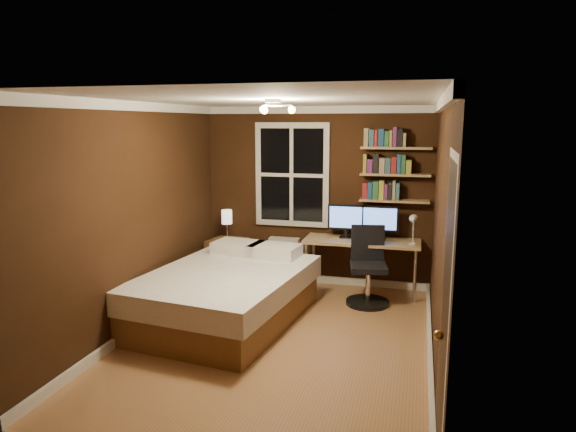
% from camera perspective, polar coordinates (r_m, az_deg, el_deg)
% --- Properties ---
extents(floor, '(4.20, 4.20, 0.00)m').
position_cam_1_polar(floor, '(5.62, -1.23, -13.60)').
color(floor, '#98673D').
rests_on(floor, ground).
extents(wall_back, '(3.20, 0.04, 2.50)m').
position_cam_1_polar(wall_back, '(7.25, 3.21, 2.18)').
color(wall_back, black).
rests_on(wall_back, ground).
extents(wall_left, '(0.04, 4.20, 2.50)m').
position_cam_1_polar(wall_left, '(5.87, -16.51, -0.19)').
color(wall_left, black).
rests_on(wall_left, ground).
extents(wall_right, '(0.04, 4.20, 2.50)m').
position_cam_1_polar(wall_right, '(5.05, 16.48, -1.85)').
color(wall_right, black).
rests_on(wall_right, ground).
extents(ceiling, '(3.20, 4.20, 0.02)m').
position_cam_1_polar(ceiling, '(5.14, -1.35, 12.81)').
color(ceiling, white).
rests_on(ceiling, wall_back).
extents(window, '(1.06, 0.06, 1.46)m').
position_cam_1_polar(window, '(7.25, 0.46, 4.59)').
color(window, silver).
rests_on(window, wall_back).
extents(door, '(0.03, 0.82, 2.05)m').
position_cam_1_polar(door, '(3.62, 16.92, -10.41)').
color(door, black).
rests_on(door, ground).
extents(door_knob, '(0.06, 0.06, 0.06)m').
position_cam_1_polar(door_knob, '(3.35, 16.40, -12.58)').
color(door_knob, gold).
rests_on(door_knob, door).
extents(ceiling_fixture, '(0.44, 0.44, 0.18)m').
position_cam_1_polar(ceiling_fixture, '(5.04, -1.66, 11.71)').
color(ceiling_fixture, beige).
rests_on(ceiling_fixture, ceiling).
extents(bookshelf_lower, '(0.92, 0.22, 0.03)m').
position_cam_1_polar(bookshelf_lower, '(7.00, 11.72, 1.68)').
color(bookshelf_lower, '#A98352').
rests_on(bookshelf_lower, wall_back).
extents(books_row_lower, '(0.48, 0.16, 0.23)m').
position_cam_1_polar(books_row_lower, '(6.98, 11.76, 2.74)').
color(books_row_lower, maroon).
rests_on(books_row_lower, bookshelf_lower).
extents(bookshelf_middle, '(0.92, 0.22, 0.03)m').
position_cam_1_polar(bookshelf_middle, '(6.96, 11.82, 4.53)').
color(bookshelf_middle, '#A98352').
rests_on(bookshelf_middle, wall_back).
extents(books_row_middle, '(0.54, 0.16, 0.23)m').
position_cam_1_polar(books_row_middle, '(6.95, 11.86, 5.60)').
color(books_row_middle, navy).
rests_on(books_row_middle, bookshelf_middle).
extents(bookshelf_upper, '(0.92, 0.22, 0.03)m').
position_cam_1_polar(bookshelf_upper, '(6.93, 11.93, 7.41)').
color(bookshelf_upper, '#A98352').
rests_on(bookshelf_upper, wall_back).
extents(books_row_upper, '(0.54, 0.16, 0.23)m').
position_cam_1_polar(books_row_upper, '(6.93, 11.97, 8.48)').
color(books_row_upper, '#275C36').
rests_on(books_row_upper, bookshelf_upper).
extents(bed, '(1.86, 2.39, 0.75)m').
position_cam_1_polar(bed, '(6.05, -6.82, -8.61)').
color(bed, brown).
rests_on(bed, ground).
extents(nightstand, '(0.57, 0.57, 0.61)m').
position_cam_1_polar(nightstand, '(7.55, -6.71, -4.87)').
color(nightstand, brown).
rests_on(nightstand, ground).
extents(bedside_lamp, '(0.15, 0.15, 0.44)m').
position_cam_1_polar(bedside_lamp, '(7.43, -6.80, -0.99)').
color(bedside_lamp, '#F0E0C8').
rests_on(bedside_lamp, nightstand).
extents(radiator, '(0.43, 0.15, 0.65)m').
position_cam_1_polar(radiator, '(7.42, -0.41, -4.90)').
color(radiator, beige).
rests_on(radiator, ground).
extents(desk, '(1.54, 0.58, 0.73)m').
position_cam_1_polar(desk, '(6.96, 8.20, -3.13)').
color(desk, '#A98352').
rests_on(desk, ground).
extents(monitor_left, '(0.49, 0.12, 0.46)m').
position_cam_1_polar(monitor_left, '(7.00, 6.44, -0.59)').
color(monitor_left, black).
rests_on(monitor_left, desk).
extents(monitor_right, '(0.49, 0.12, 0.46)m').
position_cam_1_polar(monitor_right, '(6.95, 10.17, -0.76)').
color(monitor_right, black).
rests_on(monitor_right, desk).
extents(desk_lamp, '(0.14, 0.32, 0.44)m').
position_cam_1_polar(desk_lamp, '(6.68, 13.74, -1.42)').
color(desk_lamp, silver).
rests_on(desk_lamp, desk).
extents(office_chair, '(0.55, 0.55, 0.99)m').
position_cam_1_polar(office_chair, '(6.63, 8.86, -6.47)').
color(office_chair, black).
rests_on(office_chair, ground).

